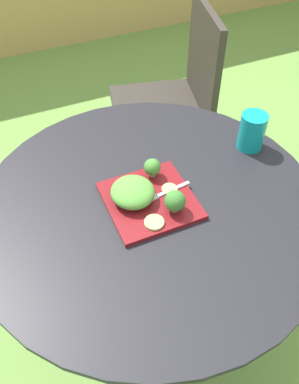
% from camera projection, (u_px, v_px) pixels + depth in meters
% --- Properties ---
extents(ground_plane, '(12.00, 12.00, 0.00)m').
position_uv_depth(ground_plane, '(150.00, 321.00, 1.69)').
color(ground_plane, '#669342').
extents(patio_table, '(0.99, 0.99, 0.73)m').
position_uv_depth(patio_table, '(150.00, 251.00, 1.33)').
color(patio_table, black).
rests_on(patio_table, ground_plane).
extents(patio_chair, '(0.53, 0.53, 0.90)m').
position_uv_depth(patio_chair, '(178.00, 90.00, 1.93)').
color(patio_chair, '#332D28').
rests_on(patio_chair, ground_plane).
extents(salad_plate, '(0.24, 0.24, 0.01)m').
position_uv_depth(salad_plate, '(149.00, 200.00, 1.16)').
color(salad_plate, maroon).
rests_on(salad_plate, patio_table).
extents(drinking_glass, '(0.08, 0.08, 0.12)m').
position_uv_depth(drinking_glass, '(252.00, 133.00, 1.29)').
color(drinking_glass, '#0F8C93').
rests_on(drinking_glass, patio_table).
extents(fork, '(0.15, 0.04, 0.00)m').
position_uv_depth(fork, '(162.00, 194.00, 1.16)').
color(fork, silver).
rests_on(fork, salad_plate).
extents(lettuce_mound, '(0.12, 0.13, 0.05)m').
position_uv_depth(lettuce_mound, '(133.00, 192.00, 1.13)').
color(lettuce_mound, '#519338').
rests_on(lettuce_mound, salad_plate).
extents(broccoli_floret_0, '(0.06, 0.06, 0.07)m').
position_uv_depth(broccoli_floret_0, '(175.00, 201.00, 1.10)').
color(broccoli_floret_0, '#99B770').
rests_on(broccoli_floret_0, salad_plate).
extents(broccoli_floret_1, '(0.05, 0.05, 0.06)m').
position_uv_depth(broccoli_floret_1, '(152.00, 167.00, 1.19)').
color(broccoli_floret_1, '#99B770').
rests_on(broccoli_floret_1, salad_plate).
extents(cucumber_slice_0, '(0.05, 0.05, 0.01)m').
position_uv_depth(cucumber_slice_0, '(154.00, 222.00, 1.09)').
color(cucumber_slice_0, '#8EB766').
rests_on(cucumber_slice_0, salad_plate).
extents(cucumber_slice_1, '(0.05, 0.05, 0.01)m').
position_uv_depth(cucumber_slice_1, '(170.00, 189.00, 1.17)').
color(cucumber_slice_1, '#8EB766').
rests_on(cucumber_slice_1, salad_plate).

